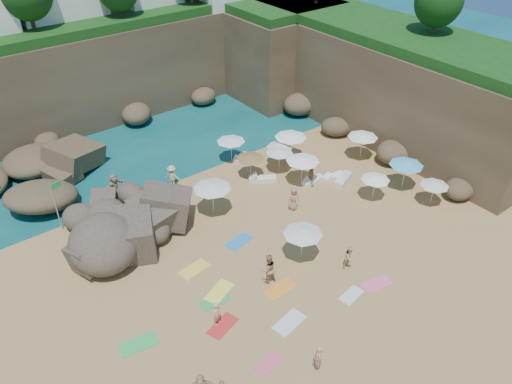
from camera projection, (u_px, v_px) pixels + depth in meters
ground at (260, 252)px, 30.85m from camera, size 120.00×120.00×0.00m
seawater at (77, 95)px, 50.37m from camera, size 120.00×120.00×0.00m
cliff_back at (110, 66)px, 45.84m from camera, size 44.00×8.00×8.00m
cliff_right at (376, 79)px, 43.31m from camera, size 8.00×30.00×8.00m
cliff_corner at (271, 48)px, 50.11m from camera, size 10.00×12.00×8.00m
rock_promontory at (2, 196)px, 35.74m from camera, size 12.00×7.00×2.00m
rock_outcrop at (116, 233)px, 32.34m from camera, size 7.18×5.42×2.85m
flag_pole at (56, 200)px, 31.40m from camera, size 0.69×0.26×3.63m
parasol_0 at (212, 186)px, 32.85m from camera, size 2.57×2.57×2.43m
parasol_1 at (303, 159)px, 35.89m from camera, size 2.45×2.45×2.31m
parasol_2 at (231, 139)px, 38.70m from camera, size 2.22×2.22×2.10m
parasol_3 at (291, 135)px, 38.76m from camera, size 2.50×2.50×2.37m
parasol_4 at (363, 135)px, 38.99m from camera, size 2.37×2.37×2.25m
parasol_5 at (279, 151)px, 37.49m from camera, size 2.07×2.07×1.96m
parasol_6 at (251, 156)px, 36.80m from camera, size 2.08×2.08×1.96m
parasol_7 at (280, 145)px, 38.27m from camera, size 2.02×2.02×1.91m
parasol_8 at (376, 178)px, 34.53m from camera, size 2.01×2.01×1.90m
parasol_9 at (303, 231)px, 29.20m from camera, size 2.39×2.39×2.26m
parasol_10 at (407, 163)px, 35.46m from camera, size 2.44×2.44×2.31m
parasol_11 at (435, 184)px, 34.02m from camera, size 1.96×1.96×1.85m
lounger_0 at (241, 157)px, 39.95m from camera, size 1.72×1.20×0.26m
lounger_1 at (212, 191)px, 36.04m from camera, size 1.64×0.94×0.24m
lounger_2 at (343, 179)px, 37.32m from camera, size 2.14×1.44×0.32m
lounger_3 at (334, 176)px, 37.64m from camera, size 1.77×0.74×0.27m
lounger_4 at (262, 179)px, 37.32m from camera, size 2.06×1.69×0.32m
lounger_5 at (313, 181)px, 37.13m from camera, size 1.90×0.72×0.29m
towel_1 at (268, 363)px, 24.17m from camera, size 1.64×0.97×0.03m
towel_2 at (280, 289)px, 28.22m from camera, size 1.92×1.04×0.03m
towel_3 at (139, 344)px, 25.10m from camera, size 2.03×1.22×0.03m
towel_4 at (219, 292)px, 28.06m from camera, size 2.06×1.56×0.03m
towel_5 at (289, 322)px, 26.25m from camera, size 1.99×1.24×0.03m
towel_7 at (223, 326)px, 26.06m from camera, size 1.92×1.35×0.03m
towel_8 at (239, 241)px, 31.64m from camera, size 1.96×1.28×0.03m
towel_9 at (377, 284)px, 28.56m from camera, size 1.93×1.23×0.03m
towel_11 at (215, 301)px, 27.50m from camera, size 1.71×0.90×0.03m
towel_12 at (194, 269)px, 29.56m from camera, size 1.98×1.20×0.03m
towel_13 at (351, 295)px, 27.85m from camera, size 1.60×0.98×0.03m
person_stand_0 at (217, 314)px, 25.81m from camera, size 0.62×0.53×1.44m
person_stand_1 at (268, 269)px, 28.22m from camera, size 1.04×0.87×1.92m
person_stand_2 at (172, 176)px, 36.35m from camera, size 1.04×1.17×1.73m
person_stand_3 at (311, 176)px, 36.36m from camera, size 0.78×1.07×1.69m
person_stand_4 at (294, 199)px, 34.00m from camera, size 0.93×0.68×1.70m
person_stand_5 at (115, 186)px, 35.25m from camera, size 1.75×0.87×1.81m
person_stand_6 at (318, 358)px, 23.48m from camera, size 0.61×0.69×1.58m
person_lie_5 at (349, 264)px, 29.56m from camera, size 0.79×1.53×0.57m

